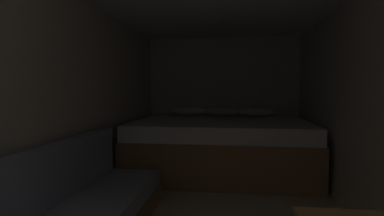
% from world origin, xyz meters
% --- Properties ---
extents(wall_back, '(2.61, 0.05, 2.03)m').
position_xyz_m(wall_back, '(0.00, 4.96, 1.02)').
color(wall_back, beige).
rests_on(wall_back, ground).
extents(wall_left, '(0.05, 5.37, 2.03)m').
position_xyz_m(wall_left, '(-1.28, 2.25, 1.02)').
color(wall_left, beige).
rests_on(wall_left, ground).
extents(wall_right, '(0.05, 5.37, 2.03)m').
position_xyz_m(wall_right, '(1.28, 2.25, 1.02)').
color(wall_right, beige).
rests_on(wall_right, ground).
extents(bed, '(2.39, 1.77, 0.88)m').
position_xyz_m(bed, '(0.00, 4.02, 0.38)').
color(bed, '#9E7247').
rests_on(bed, ground).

